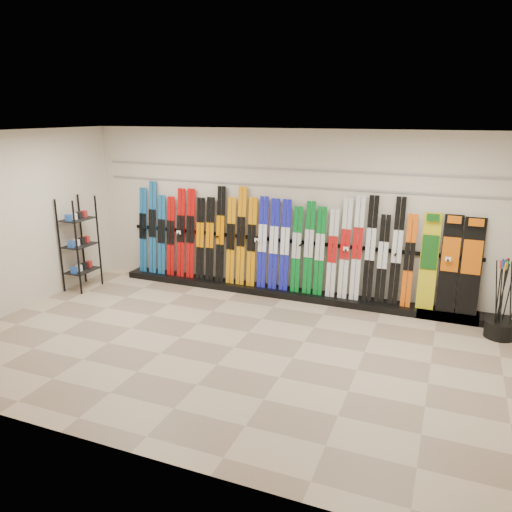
% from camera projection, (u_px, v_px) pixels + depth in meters
% --- Properties ---
extents(floor, '(8.00, 8.00, 0.00)m').
position_uv_depth(floor, '(234.00, 347.00, 7.19)').
color(floor, gray).
rests_on(floor, ground).
extents(back_wall, '(8.00, 0.00, 8.00)m').
position_uv_depth(back_wall, '(290.00, 214.00, 9.01)').
color(back_wall, beige).
rests_on(back_wall, floor).
extents(left_wall, '(0.00, 5.00, 5.00)m').
position_uv_depth(left_wall, '(12.00, 224.00, 8.21)').
color(left_wall, beige).
rests_on(left_wall, floor).
extents(ceiling, '(8.00, 8.00, 0.00)m').
position_uv_depth(ceiling, '(231.00, 134.00, 6.36)').
color(ceiling, silver).
rests_on(ceiling, back_wall).
extents(ski_rack_base, '(8.00, 0.40, 0.12)m').
position_uv_depth(ski_rack_base, '(296.00, 294.00, 9.13)').
color(ski_rack_base, black).
rests_on(ski_rack_base, floor).
extents(skis, '(5.37, 0.21, 1.84)m').
position_uv_depth(skis, '(263.00, 243.00, 9.16)').
color(skis, '#16538F').
rests_on(skis, ski_rack_base).
extents(snowboards, '(0.94, 0.24, 1.59)m').
position_uv_depth(snowboards, '(450.00, 264.00, 8.05)').
color(snowboards, gold).
rests_on(snowboards, ski_rack_base).
extents(accessory_rack, '(0.40, 0.60, 1.76)m').
position_uv_depth(accessory_rack, '(80.00, 244.00, 9.41)').
color(accessory_rack, black).
rests_on(accessory_rack, floor).
extents(pole_bin, '(0.44, 0.44, 0.25)m').
position_uv_depth(pole_bin, '(500.00, 329.00, 7.49)').
color(pole_bin, black).
rests_on(pole_bin, floor).
extents(ski_poles, '(0.40, 0.33, 1.18)m').
position_uv_depth(ski_poles, '(504.00, 299.00, 7.37)').
color(ski_poles, black).
rests_on(ski_poles, pole_bin).
extents(slatwall_rail_0, '(7.60, 0.02, 0.03)m').
position_uv_depth(slatwall_rail_0, '(290.00, 186.00, 8.85)').
color(slatwall_rail_0, gray).
rests_on(slatwall_rail_0, back_wall).
extents(slatwall_rail_1, '(7.60, 0.02, 0.03)m').
position_uv_depth(slatwall_rail_1, '(290.00, 169.00, 8.77)').
color(slatwall_rail_1, gray).
rests_on(slatwall_rail_1, back_wall).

